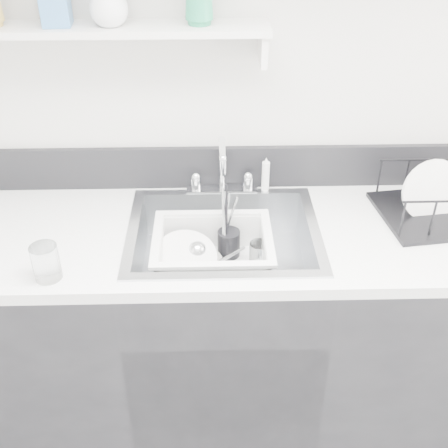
{
  "coord_description": "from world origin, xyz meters",
  "views": [
    {
      "loc": [
        -0.04,
        -0.35,
        1.98
      ],
      "look_at": [
        0.0,
        1.14,
        0.98
      ],
      "focal_mm": 45.0,
      "sensor_mm": 36.0,
      "label": 1
    }
  ],
  "objects_px": {
    "sink": "(224,252)",
    "dish_rack": "(447,196)",
    "wash_tub": "(213,255)",
    "counter_run": "(224,330)"
  },
  "relations": [
    {
      "from": "sink",
      "to": "dish_rack",
      "type": "xyz_separation_m",
      "value": [
        0.76,
        0.08,
        0.17
      ]
    },
    {
      "from": "sink",
      "to": "dish_rack",
      "type": "distance_m",
      "value": 0.79
    },
    {
      "from": "counter_run",
      "to": "dish_rack",
      "type": "relative_size",
      "value": 7.36
    },
    {
      "from": "counter_run",
      "to": "sink",
      "type": "relative_size",
      "value": 5.0
    },
    {
      "from": "wash_tub",
      "to": "dish_rack",
      "type": "bearing_deg",
      "value": 6.59
    },
    {
      "from": "sink",
      "to": "wash_tub",
      "type": "relative_size",
      "value": 1.61
    },
    {
      "from": "sink",
      "to": "dish_rack",
      "type": "height_order",
      "value": "dish_rack"
    },
    {
      "from": "counter_run",
      "to": "wash_tub",
      "type": "distance_m",
      "value": 0.37
    },
    {
      "from": "wash_tub",
      "to": "dish_rack",
      "type": "height_order",
      "value": "dish_rack"
    },
    {
      "from": "wash_tub",
      "to": "counter_run",
      "type": "bearing_deg",
      "value": 20.34
    }
  ]
}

